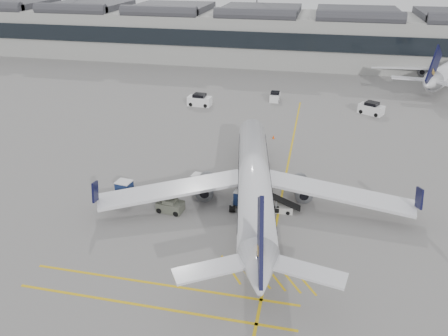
% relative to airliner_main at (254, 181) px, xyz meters
% --- Properties ---
extents(ground, '(220.00, 220.00, 0.00)m').
position_rel_airliner_main_xyz_m(ground, '(-7.24, -3.92, -2.75)').
color(ground, gray).
rests_on(ground, ground).
extents(terminal, '(200.00, 20.45, 12.40)m').
position_rel_airliner_main_xyz_m(terminal, '(-7.24, 68.01, 3.39)').
color(terminal, '#9E9E99').
rests_on(terminal, ground).
extents(apron_markings, '(0.25, 60.00, 0.01)m').
position_rel_airliner_main_xyz_m(apron_markings, '(2.76, 6.08, -2.75)').
color(apron_markings, gold).
rests_on(apron_markings, ground).
extents(airliner_main, '(31.76, 34.98, 9.37)m').
position_rel_airliner_main_xyz_m(airliner_main, '(0.00, 0.00, 0.00)').
color(airliner_main, silver).
rests_on(airliner_main, ground).
extents(belt_loader, '(4.38, 1.56, 1.79)m').
position_rel_airliner_main_xyz_m(belt_loader, '(2.28, -0.70, -2.23)').
color(belt_loader, beige).
rests_on(belt_loader, ground).
extents(baggage_cart_a, '(1.88, 1.61, 1.82)m').
position_rel_airliner_main_xyz_m(baggage_cart_a, '(-1.09, -0.60, -1.78)').
color(baggage_cart_a, gray).
rests_on(baggage_cart_a, ground).
extents(baggage_cart_b, '(1.85, 1.63, 1.69)m').
position_rel_airliner_main_xyz_m(baggage_cart_b, '(-8.70, -2.03, -1.85)').
color(baggage_cart_b, gray).
rests_on(baggage_cart_b, ground).
extents(baggage_cart_c, '(1.83, 1.60, 1.70)m').
position_rel_airliner_main_xyz_m(baggage_cart_c, '(-6.53, 2.06, -1.84)').
color(baggage_cart_c, gray).
rests_on(baggage_cart_c, ground).
extents(baggage_cart_d, '(1.88, 1.63, 1.80)m').
position_rel_airliner_main_xyz_m(baggage_cart_d, '(-13.97, -1.32, -1.79)').
color(baggage_cart_d, gray).
rests_on(baggage_cart_d, ground).
extents(ramp_agent_a, '(0.79, 0.73, 1.81)m').
position_rel_airliner_main_xyz_m(ramp_agent_a, '(-1.78, 4.88, -1.85)').
color(ramp_agent_a, orange).
rests_on(ramp_agent_a, ground).
extents(ramp_agent_b, '(1.20, 1.10, 2.01)m').
position_rel_airliner_main_xyz_m(ramp_agent_b, '(-5.73, 0.59, -1.75)').
color(ramp_agent_b, orange).
rests_on(ramp_agent_b, ground).
extents(pushback_tug, '(2.79, 1.92, 1.46)m').
position_rel_airliner_main_xyz_m(pushback_tug, '(-8.12, -3.23, -2.10)').
color(pushback_tug, '#515447').
rests_on(pushback_tug, ground).
extents(safety_cone_nose, '(0.37, 0.37, 0.51)m').
position_rel_airliner_main_xyz_m(safety_cone_nose, '(0.00, 18.41, -2.50)').
color(safety_cone_nose, '#F24C0A').
rests_on(safety_cone_nose, ground).
extents(safety_cone_engine, '(0.37, 0.37, 0.51)m').
position_rel_airliner_main_xyz_m(safety_cone_engine, '(4.39, 2.63, -2.50)').
color(safety_cone_engine, '#F24C0A').
rests_on(safety_cone_engine, ground).
extents(service_van_left, '(4.11, 2.25, 2.05)m').
position_rel_airliner_main_xyz_m(service_van_left, '(-14.22, 30.70, -1.84)').
color(service_van_left, white).
rests_on(service_van_left, ground).
extents(service_van_mid, '(1.61, 3.18, 1.64)m').
position_rel_airliner_main_xyz_m(service_van_mid, '(-1.77, 36.17, -2.02)').
color(service_van_mid, white).
rests_on(service_van_mid, ground).
extents(service_van_right, '(4.36, 3.56, 2.00)m').
position_rel_airliner_main_xyz_m(service_van_right, '(14.42, 32.45, -1.86)').
color(service_van_right, white).
rests_on(service_van_right, ground).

